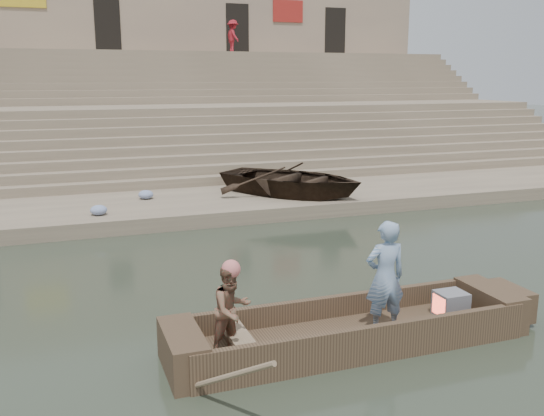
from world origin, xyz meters
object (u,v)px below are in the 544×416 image
main_rowboat (350,338)px  pedestrian (233,36)px  rowing_man (232,310)px  standing_man (385,277)px  television (450,304)px  beached_rowboat (292,179)px

main_rowboat → pedestrian: pedestrian is taller
rowing_man → standing_man: bearing=-23.1°
main_rowboat → television: size_ratio=10.87×
television → pedestrian: bearing=82.0°
main_rowboat → beached_rowboat: (2.75, 9.36, 0.77)m
television → rowing_man: bearing=-178.5°
main_rowboat → rowing_man: rowing_man is taller
main_rowboat → rowing_man: 2.03m
rowing_man → pedestrian: 25.45m
television → main_rowboat: bearing=180.0°
television → pedestrian: size_ratio=0.28×
standing_man → beached_rowboat: bearing=-100.1°
standing_man → television: (1.31, 0.16, -0.66)m
main_rowboat → television: (1.77, -0.00, 0.31)m
main_rowboat → beached_rowboat: beached_rowboat is taller
standing_man → television: bearing=-169.6°
main_rowboat → pedestrian: size_ratio=3.00×
rowing_man → beached_rowboat: rowing_man is taller
rowing_man → pedestrian: bearing=52.0°
beached_rowboat → television: bearing=-135.2°
beached_rowboat → pedestrian: 15.52m
standing_man → pedestrian: size_ratio=1.03×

